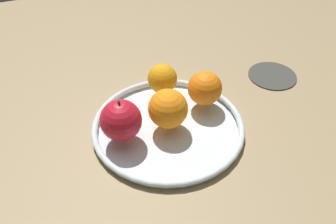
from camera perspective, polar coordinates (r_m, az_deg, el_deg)
name	(u,v)px	position (r cm, az deg, el deg)	size (l,w,h in cm)	color
ground_plane	(168,137)	(76.09, 0.00, -3.84)	(146.48, 146.48, 4.00)	#937C58
fruit_bowl	(168,127)	(74.04, 0.00, -2.25)	(30.25, 30.25, 1.80)	silver
apple	(121,121)	(68.66, -7.17, -1.41)	(7.86, 7.86, 8.66)	red
orange_center	(168,109)	(70.85, 0.05, 0.52)	(7.71, 7.71, 7.71)	orange
orange_back_right	(162,79)	(79.53, -0.86, 5.14)	(6.35, 6.35, 6.35)	orange
orange_front_left	(205,88)	(76.60, 5.66, 3.65)	(7.12, 7.12, 7.12)	orange
ambient_coaster	(272,75)	(91.89, 15.70, 5.45)	(11.30, 11.30, 0.60)	#393834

